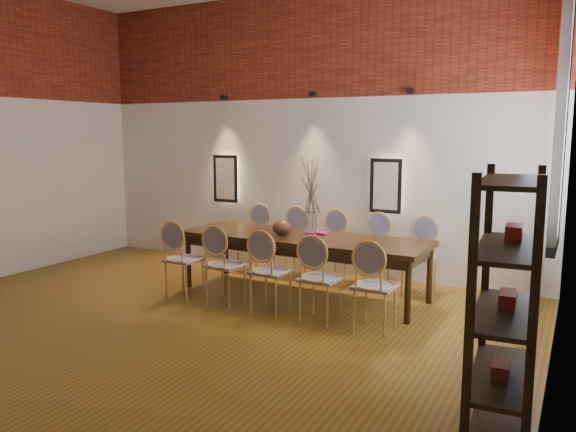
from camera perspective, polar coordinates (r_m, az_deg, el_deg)
The scene contains 28 objects.
floor at distance 5.70m, azimuth -14.82°, elevation -12.62°, with size 7.00×7.00×0.02m, color brown.
wall_back at distance 8.28m, azimuth 1.63°, elevation 8.37°, with size 7.00×0.10×4.00m, color silver.
wall_right at distance 3.88m, azimuth 26.52°, elevation 7.41°, with size 0.10×7.00×4.00m, color silver.
brick_band_back at distance 8.31m, azimuth 1.44°, elevation 17.02°, with size 7.00×0.02×1.50m, color maroon.
niche_left at distance 8.87m, azimuth -6.25°, elevation 3.80°, with size 0.36×0.06×0.66m, color #FFEAC6.
niche_right at distance 7.73m, azimuth 9.97°, elevation 3.04°, with size 0.36×0.06×0.66m, color #FFEAC6.
spot_fixture_left at distance 8.84m, azimuth -6.50°, elevation 11.89°, with size 0.08×0.08×0.10m, color black.
spot_fixture_mid at distance 8.09m, azimuth 2.53°, elevation 12.26°, with size 0.08×0.08×0.10m, color black.
spot_fixture_right at distance 7.60m, azimuth 12.34°, elevation 12.32°, with size 0.08×0.08×0.10m, color black.
window_glass at distance 5.88m, azimuth 26.25°, elevation 8.94°, with size 0.02×0.78×2.38m, color silver.
window_frame at distance 5.88m, azimuth 26.05°, elevation 8.96°, with size 0.08×0.90×2.50m, color black.
window_mullion at distance 5.88m, azimuth 26.05°, elevation 8.96°, with size 0.06×0.06×2.40m, color black.
dining_table at distance 7.02m, azimuth 1.53°, elevation -5.03°, with size 3.11×1.00×0.75m, color black.
chair_near_a at distance 7.05m, azimuth -10.51°, elevation -4.33°, with size 0.44×0.44×0.94m, color tan, non-canonical shape.
chair_near_b at distance 6.67m, azimuth -6.38°, elevation -4.96°, with size 0.44×0.44×0.94m, color tan, non-canonical shape.
chair_near_c at distance 6.34m, azimuth -1.78°, elevation -5.63°, with size 0.44×0.44×0.94m, color tan, non-canonical shape.
chair_near_d at distance 6.05m, azimuth 3.31°, elevation -6.32°, with size 0.44×0.44×0.94m, color tan, non-canonical shape.
chair_near_e at distance 5.81m, azimuth 8.87°, elevation -7.03°, with size 0.44×0.44×0.94m, color tan, non-canonical shape.
chair_far_a at distance 8.28m, azimuth -3.58°, elevation -2.30°, with size 0.44×0.44×0.94m, color tan, non-canonical shape.
chair_far_b at distance 7.96m, azimuth 0.19°, elevation -2.71°, with size 0.44×0.44×0.94m, color tan, non-canonical shape.
chair_far_c at distance 7.68m, azimuth 4.25°, elevation -3.15°, with size 0.44×0.44×0.94m, color tan, non-canonical shape.
chair_far_d at distance 7.45m, azimuth 8.60°, elevation -3.59°, with size 0.44×0.44×0.94m, color tan, non-canonical shape.
chair_far_e at distance 7.26m, azimuth 13.21°, elevation -4.04°, with size 0.44×0.44×0.94m, color tan, non-canonical shape.
vase at distance 6.87m, azimuth 2.33°, elevation -0.87°, with size 0.14×0.14×0.30m, color silver.
dried_branches at distance 6.81m, azimuth 2.35°, elevation 2.87°, with size 0.50×0.50×0.70m, color brown, non-canonical shape.
bowl at distance 7.01m, azimuth -0.62°, elevation -1.16°, with size 0.24×0.24×0.18m, color brown.
book at distance 7.08m, azimuth 3.11°, elevation -1.70°, with size 0.26×0.18×0.03m, color #920E4B.
shelving_rack at distance 3.79m, azimuth 21.17°, elevation -9.19°, with size 0.38×1.00×1.80m, color black, non-canonical shape.
Camera 1 is at (3.65, -3.88, 2.01)m, focal length 35.00 mm.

